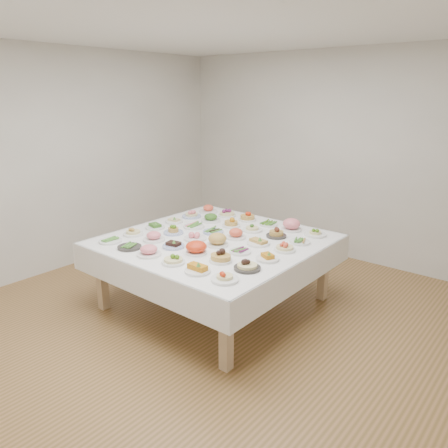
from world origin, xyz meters
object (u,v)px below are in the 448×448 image
Objects in this scene: dish_0 at (110,240)px; dish_18 at (174,220)px; dish_35 at (315,231)px; display_table at (215,245)px.

dish_0 is 1.14× the size of dish_18.
dish_35 is (1.53, 0.63, 0.02)m from dish_18.
dish_35 reaches higher than display_table.
display_table is 0.79m from dish_18.
dish_35 is at bearing 22.25° from dish_18.
display_table is at bearing -134.47° from dish_35.
dish_0 is at bearing -134.86° from display_table.
dish_35 is (0.76, 0.78, 0.12)m from display_table.
dish_0 is at bearing -89.65° from dish_18.
dish_0 is 2.18m from dish_35.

